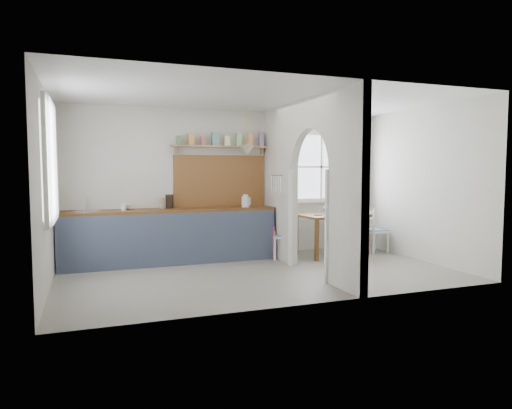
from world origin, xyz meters
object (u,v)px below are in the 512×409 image
object	(u,v)px
chair_right	(375,230)
kettle	(246,201)
chair_left	(285,235)
vase	(327,208)
dining_table	(331,235)

from	to	relation	value
chair_right	kettle	bearing A→B (deg)	78.91
chair_left	kettle	bearing A→B (deg)	-90.95
chair_left	kettle	size ratio (longest dim) A/B	3.77
chair_left	vase	bearing A→B (deg)	127.90
chair_right	kettle	distance (m)	2.57
kettle	vase	distance (m)	1.63
dining_table	kettle	world-z (taller)	kettle
dining_table	chair_left	world-z (taller)	chair_left
dining_table	vase	distance (m)	0.54
chair_left	vase	xyz separation A→B (m)	(1.00, 0.30, 0.43)
dining_table	vase	bearing A→B (deg)	72.66
chair_left	vase	size ratio (longest dim) A/B	4.19
kettle	chair_right	bearing A→B (deg)	0.93
kettle	chair_left	bearing A→B (deg)	-16.62
vase	chair_left	bearing A→B (deg)	-163.44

